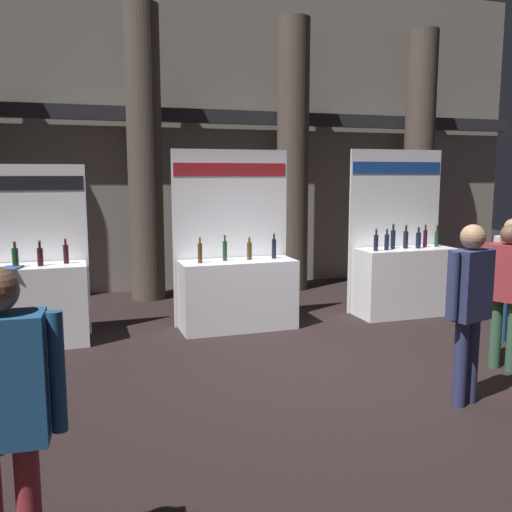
{
  "coord_description": "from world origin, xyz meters",
  "views": [
    {
      "loc": [
        -2.53,
        -5.45,
        2.14
      ],
      "look_at": [
        -0.52,
        0.67,
        1.19
      ],
      "focal_mm": 39.17,
      "sensor_mm": 36.0,
      "label": 1
    }
  ],
  "objects_px": {
    "exhibitor_booth_1": "(237,285)",
    "visitor_0": "(508,283)",
    "visitor_6": "(510,269)",
    "exhibitor_booth_0": "(19,299)",
    "exhibitor_booth_2": "(403,274)",
    "visitor_5": "(469,299)",
    "visitor_7": "(2,403)"
  },
  "relations": [
    {
      "from": "exhibitor_booth_1",
      "to": "visitor_0",
      "type": "xyz_separation_m",
      "value": [
        2.32,
        -2.54,
        0.37
      ]
    },
    {
      "from": "exhibitor_booth_1",
      "to": "visitor_6",
      "type": "height_order",
      "value": "exhibitor_booth_1"
    },
    {
      "from": "exhibitor_booth_0",
      "to": "exhibitor_booth_1",
      "type": "height_order",
      "value": "exhibitor_booth_1"
    },
    {
      "from": "exhibitor_booth_0",
      "to": "exhibitor_booth_2",
      "type": "xyz_separation_m",
      "value": [
        5.45,
        -0.08,
        0.03
      ]
    },
    {
      "from": "exhibitor_booth_1",
      "to": "exhibitor_booth_2",
      "type": "distance_m",
      "value": 2.64
    },
    {
      "from": "visitor_0",
      "to": "visitor_5",
      "type": "height_order",
      "value": "visitor_5"
    },
    {
      "from": "exhibitor_booth_0",
      "to": "visitor_5",
      "type": "relative_size",
      "value": 1.34
    },
    {
      "from": "visitor_5",
      "to": "visitor_6",
      "type": "relative_size",
      "value": 1.07
    },
    {
      "from": "exhibitor_booth_0",
      "to": "visitor_0",
      "type": "bearing_deg",
      "value": -26.67
    },
    {
      "from": "exhibitor_booth_1",
      "to": "visitor_5",
      "type": "xyz_separation_m",
      "value": [
        1.29,
        -3.19,
        0.41
      ]
    },
    {
      "from": "exhibitor_booth_2",
      "to": "visitor_6",
      "type": "height_order",
      "value": "exhibitor_booth_2"
    },
    {
      "from": "exhibitor_booth_1",
      "to": "visitor_6",
      "type": "bearing_deg",
      "value": -27.56
    },
    {
      "from": "exhibitor_booth_0",
      "to": "exhibitor_booth_1",
      "type": "relative_size",
      "value": 0.91
    },
    {
      "from": "exhibitor_booth_0",
      "to": "visitor_5",
      "type": "height_order",
      "value": "exhibitor_booth_0"
    },
    {
      "from": "exhibitor_booth_0",
      "to": "visitor_0",
      "type": "height_order",
      "value": "exhibitor_booth_0"
    },
    {
      "from": "visitor_5",
      "to": "exhibitor_booth_0",
      "type": "bearing_deg",
      "value": -54.44
    },
    {
      "from": "exhibitor_booth_1",
      "to": "visitor_0",
      "type": "distance_m",
      "value": 3.46
    },
    {
      "from": "exhibitor_booth_2",
      "to": "visitor_7",
      "type": "height_order",
      "value": "exhibitor_booth_2"
    },
    {
      "from": "visitor_6",
      "to": "exhibitor_booth_1",
      "type": "bearing_deg",
      "value": 139.52
    },
    {
      "from": "visitor_0",
      "to": "visitor_7",
      "type": "height_order",
      "value": "visitor_7"
    },
    {
      "from": "visitor_5",
      "to": "visitor_7",
      "type": "xyz_separation_m",
      "value": [
        -3.79,
        -1.28,
        0.02
      ]
    },
    {
      "from": "exhibitor_booth_0",
      "to": "exhibitor_booth_2",
      "type": "relative_size",
      "value": 0.9
    },
    {
      "from": "exhibitor_booth_2",
      "to": "visitor_7",
      "type": "distance_m",
      "value": 6.79
    },
    {
      "from": "exhibitor_booth_0",
      "to": "visitor_6",
      "type": "distance_m",
      "value": 6.22
    },
    {
      "from": "exhibitor_booth_1",
      "to": "visitor_6",
      "type": "distance_m",
      "value": 3.59
    },
    {
      "from": "visitor_5",
      "to": "visitor_7",
      "type": "height_order",
      "value": "visitor_7"
    },
    {
      "from": "visitor_0",
      "to": "visitor_5",
      "type": "relative_size",
      "value": 0.95
    },
    {
      "from": "exhibitor_booth_2",
      "to": "visitor_0",
      "type": "bearing_deg",
      "value": -97.33
    },
    {
      "from": "visitor_7",
      "to": "visitor_6",
      "type": "bearing_deg",
      "value": -149.69
    },
    {
      "from": "visitor_0",
      "to": "visitor_6",
      "type": "height_order",
      "value": "visitor_0"
    },
    {
      "from": "visitor_6",
      "to": "visitor_7",
      "type": "bearing_deg",
      "value": -166.4
    },
    {
      "from": "exhibitor_booth_0",
      "to": "exhibitor_booth_1",
      "type": "distance_m",
      "value": 2.82
    }
  ]
}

